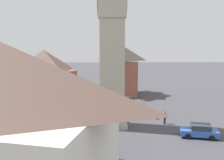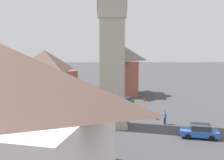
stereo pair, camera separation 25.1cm
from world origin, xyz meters
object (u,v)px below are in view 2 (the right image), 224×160
at_px(tree, 64,112).
at_px(building_terrace_right, 45,77).
at_px(car_white_side, 22,110).
at_px(road_sign, 144,105).
at_px(car_red_corner, 125,102).
at_px(pedestrian, 165,117).
at_px(clock_tower, 112,13).
at_px(car_silver_kerb, 69,130).
at_px(building_corner_back, 122,69).
at_px(car_blue_kerb, 199,131).

bearing_deg(tree, building_terrace_right, 16.60).
bearing_deg(car_white_side, building_terrace_right, -14.31).
distance_m(tree, road_sign, 17.05).
xyz_separation_m(car_red_corner, road_sign, (-6.77, -2.29, 1.14)).
relative_size(pedestrian, tree, 0.23).
bearing_deg(building_terrace_right, clock_tower, -137.73).
height_order(clock_tower, car_red_corner, clock_tower).
bearing_deg(clock_tower, car_silver_kerb, 128.33).
bearing_deg(building_terrace_right, car_silver_kerb, -158.58).
bearing_deg(building_corner_back, tree, 168.52).
height_order(clock_tower, car_blue_kerb, clock_tower).
xyz_separation_m(car_blue_kerb, car_red_corner, (14.41, 7.45, 0.00)).
xyz_separation_m(car_silver_kerb, car_white_side, (8.86, 8.11, 0.00)).
distance_m(clock_tower, car_silver_kerb, 14.55).
xyz_separation_m(car_blue_kerb, building_corner_back, (24.48, 7.41, 4.25)).
xyz_separation_m(tree, building_terrace_right, (23.36, 6.97, -0.13)).
height_order(tree, road_sign, tree).
relative_size(clock_tower, car_red_corner, 5.37).
bearing_deg(tree, car_silver_kerb, 5.30).
bearing_deg(car_white_side, building_corner_back, -45.12).
xyz_separation_m(tree, building_corner_back, (31.29, -6.35, 0.21)).
xyz_separation_m(pedestrian, building_corner_back, (19.52, 4.59, 4.01)).
relative_size(car_red_corner, tree, 0.59).
distance_m(car_white_side, tree, 18.88).
height_order(pedestrian, building_corner_back, building_corner_back).
height_order(building_corner_back, road_sign, building_corner_back).
bearing_deg(road_sign, clock_tower, 126.34).
relative_size(clock_tower, pedestrian, 14.07).
xyz_separation_m(building_terrace_right, road_sign, (-8.93, -15.56, -2.79)).
bearing_deg(road_sign, car_white_side, 84.19).
xyz_separation_m(clock_tower, pedestrian, (0.62, -6.81, -12.94)).
xyz_separation_m(car_white_side, tree, (-16.20, -8.79, 4.05)).
relative_size(car_red_corner, car_white_side, 1.01).
xyz_separation_m(car_silver_kerb, road_sign, (7.09, -9.28, 1.14)).
distance_m(car_white_side, building_terrace_right, 8.37).
height_order(pedestrian, tree, tree).
bearing_deg(car_silver_kerb, tree, -174.70).
relative_size(clock_tower, building_terrace_right, 2.06).
relative_size(building_corner_back, road_sign, 3.51).
relative_size(building_terrace_right, building_corner_back, 1.18).
bearing_deg(pedestrian, car_blue_kerb, -150.43).
relative_size(clock_tower, car_blue_kerb, 5.41).
bearing_deg(road_sign, building_terrace_right, 60.16).
distance_m(pedestrian, building_terrace_right, 21.65).
distance_m(building_terrace_right, building_corner_back, 15.50).
distance_m(building_terrace_right, road_sign, 18.16).
distance_m(clock_tower, car_white_side, 19.15).
relative_size(car_blue_kerb, building_terrace_right, 0.38).
height_order(car_silver_kerb, car_red_corner, same).
bearing_deg(pedestrian, clock_tower, 95.19).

